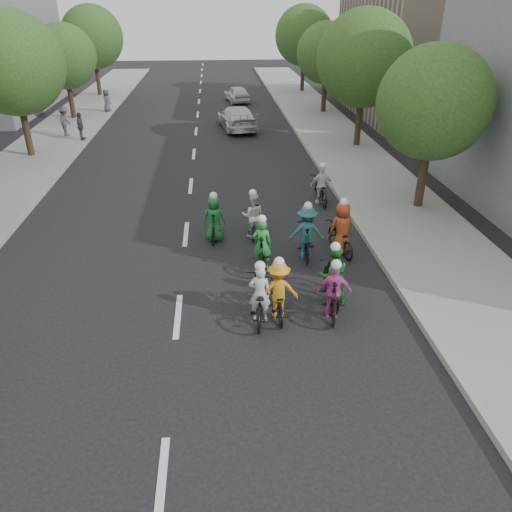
{
  "coord_description": "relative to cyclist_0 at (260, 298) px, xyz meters",
  "views": [
    {
      "loc": [
        1.1,
        -10.74,
        7.21
      ],
      "look_at": [
        2.11,
        1.23,
        1.0
      ],
      "focal_mm": 35.0,
      "sensor_mm": 36.0,
      "label": 1
    }
  ],
  "objects": [
    {
      "name": "tree_r_1",
      "position": [
        6.73,
        15.83,
        3.95
      ],
      "size": [
        4.8,
        4.8,
        6.93
      ],
      "color": "black",
      "rests_on": "ground"
    },
    {
      "name": "cyclist_5",
      "position": [
        0.3,
        2.64,
        0.06
      ],
      "size": [
        0.7,
        1.88,
        1.74
      ],
      "rotation": [
        0.0,
        0.0,
        3.04
      ],
      "color": "black",
      "rests_on": "ground"
    },
    {
      "name": "sidewalk_right",
      "position": [
        5.93,
        10.23,
        -0.49
      ],
      "size": [
        4.0,
        80.0,
        0.15
      ],
      "primitive_type": "cube",
      "color": "gray",
      "rests_on": "ground"
    },
    {
      "name": "cyclist_0",
      "position": [
        0.0,
        0.0,
        0.0
      ],
      "size": [
        0.9,
        2.02,
        1.66
      ],
      "rotation": [
        0.0,
        0.0,
        3.03
      ],
      "color": "black",
      "rests_on": "ground"
    },
    {
      "name": "follow_car_trail",
      "position": [
        0.91,
        29.83,
        0.04
      ],
      "size": [
        2.15,
        3.81,
        1.22
      ],
      "primitive_type": "imported",
      "rotation": [
        0.0,
        0.0,
        3.35
      ],
      "color": "silver",
      "rests_on": "ground"
    },
    {
      "name": "ground",
      "position": [
        -2.07,
        0.23,
        -0.57
      ],
      "size": [
        120.0,
        120.0,
        0.0
      ],
      "primitive_type": "plane",
      "color": "black",
      "rests_on": "ground"
    },
    {
      "name": "curb_right",
      "position": [
        3.98,
        10.23,
        -0.48
      ],
      "size": [
        0.18,
        80.0,
        0.18
      ],
      "primitive_type": "cube",
      "color": "#999993",
      "rests_on": "ground"
    },
    {
      "name": "follow_car_lead",
      "position": [
        0.46,
        20.64,
        0.12
      ],
      "size": [
        2.61,
        4.98,
        1.38
      ],
      "primitive_type": "imported",
      "rotation": [
        0.0,
        0.0,
        3.29
      ],
      "color": "silver",
      "rests_on": "ground"
    },
    {
      "name": "tree_l_3",
      "position": [
        -10.27,
        15.23,
        3.95
      ],
      "size": [
        4.8,
        4.8,
        6.93
      ],
      "color": "black",
      "rests_on": "ground"
    },
    {
      "name": "tree_l_5",
      "position": [
        -10.27,
        33.23,
        3.95
      ],
      "size": [
        4.8,
        4.8,
        6.93
      ],
      "color": "black",
      "rests_on": "ground"
    },
    {
      "name": "bldg_se",
      "position": [
        13.93,
        24.23,
        3.43
      ],
      "size": [
        10.0,
        14.0,
        8.0
      ],
      "primitive_type": "cube",
      "color": "gray",
      "rests_on": "ground"
    },
    {
      "name": "spectator_2",
      "position": [
        -8.37,
        26.11,
        0.33
      ],
      "size": [
        0.62,
        0.81,
        1.49
      ],
      "primitive_type": "imported",
      "rotation": [
        0.0,
        0.0,
        1.35
      ],
      "color": "#50505D",
      "rests_on": "sidewalk_left"
    },
    {
      "name": "tree_r_3",
      "position": [
        6.73,
        33.83,
        3.95
      ],
      "size": [
        4.8,
        4.8,
        6.93
      ],
      "color": "black",
      "rests_on": "ground"
    },
    {
      "name": "cyclist_8",
      "position": [
        3.13,
        7.8,
        0.01
      ],
      "size": [
        0.89,
        1.91,
        1.66
      ],
      "rotation": [
        0.0,
        0.0,
        3.17
      ],
      "color": "black",
      "rests_on": "ground"
    },
    {
      "name": "cyclist_4",
      "position": [
        2.87,
        3.43,
        0.08
      ],
      "size": [
        0.97,
        1.9,
        1.87
      ],
      "rotation": [
        0.0,
        0.0,
        3.34
      ],
      "color": "black",
      "rests_on": "ground"
    },
    {
      "name": "tree_r_0",
      "position": [
        6.73,
        6.83,
        3.4
      ],
      "size": [
        4.0,
        4.0,
        5.97
      ],
      "color": "black",
      "rests_on": "ground"
    },
    {
      "name": "cyclist_9",
      "position": [
        -1.07,
        4.73,
        0.06
      ],
      "size": [
        0.81,
        1.72,
        1.7
      ],
      "rotation": [
        0.0,
        0.0,
        3.03
      ],
      "color": "black",
      "rests_on": "ground"
    },
    {
      "name": "tree_l_4",
      "position": [
        -10.27,
        24.23,
        3.4
      ],
      "size": [
        4.0,
        4.0,
        5.97
      ],
      "color": "black",
      "rests_on": "ground"
    },
    {
      "name": "cyclist_6",
      "position": [
        0.21,
        4.89,
        0.03
      ],
      "size": [
        0.79,
        1.57,
        1.69
      ],
      "rotation": [
        0.0,
        0.0,
        3.08
      ],
      "color": "black",
      "rests_on": "ground"
    },
    {
      "name": "curb_left",
      "position": [
        -8.12,
        10.23,
        -0.48
      ],
      "size": [
        0.18,
        80.0,
        0.18
      ],
      "primitive_type": "cube",
      "color": "#999993",
      "rests_on": "ground"
    },
    {
      "name": "tree_r_2",
      "position": [
        6.73,
        24.83,
        3.4
      ],
      "size": [
        4.0,
        4.0,
        5.97
      ],
      "color": "black",
      "rests_on": "ground"
    },
    {
      "name": "cyclist_2",
      "position": [
        0.47,
        0.05,
        0.05
      ],
      "size": [
        1.0,
        1.67,
        1.7
      ],
      "rotation": [
        0.0,
        0.0,
        3.14
      ],
      "color": "black",
      "rests_on": "ground"
    },
    {
      "name": "spectator_1",
      "position": [
        -8.37,
        18.12,
        0.33
      ],
      "size": [
        0.41,
        0.9,
        1.5
      ],
      "primitive_type": "imported",
      "rotation": [
        0.0,
        0.0,
        1.53
      ],
      "color": "#454751",
      "rests_on": "sidewalk_left"
    },
    {
      "name": "cyclist_3",
      "position": [
        1.86,
        -0.03,
        0.05
      ],
      "size": [
        0.91,
        1.88,
        1.62
      ],
      "rotation": [
        0.0,
        0.0,
        2.98
      ],
      "color": "black",
      "rests_on": "ground"
    },
    {
      "name": "spectator_0",
      "position": [
        -9.44,
        19.11,
        0.41
      ],
      "size": [
        0.72,
        1.13,
        1.65
      ],
      "primitive_type": "imported",
      "rotation": [
        0.0,
        0.0,
        1.47
      ],
      "color": "#454550",
      "rests_on": "sidewalk_left"
    },
    {
      "name": "cyclist_1",
      "position": [
        1.97,
        0.6,
        0.11
      ],
      "size": [
        0.8,
        1.87,
        1.78
      ],
      "rotation": [
        0.0,
        0.0,
        3.13
      ],
      "color": "black",
      "rests_on": "ground"
    },
    {
      "name": "cyclist_7",
      "position": [
        1.73,
        3.2,
        0.16
      ],
      "size": [
        1.15,
        1.85,
        1.86
      ],
      "rotation": [
        0.0,
        0.0,
        3.07
      ],
      "color": "black",
      "rests_on": "ground"
    }
  ]
}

